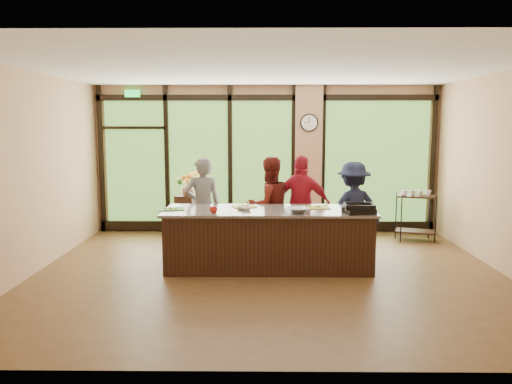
{
  "coord_description": "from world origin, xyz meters",
  "views": [
    {
      "loc": [
        -0.11,
        -7.24,
        2.21
      ],
      "look_at": [
        -0.19,
        0.4,
        1.18
      ],
      "focal_mm": 35.0,
      "sensor_mm": 36.0,
      "label": 1
    }
  ],
  "objects_px": {
    "island_base": "(268,240)",
    "roasting_pan": "(359,211)",
    "flower_stand": "(188,216)",
    "bar_cart": "(416,211)",
    "cook_left": "(203,206)",
    "cook_right": "(353,209)"
  },
  "relations": [
    {
      "from": "island_base",
      "to": "roasting_pan",
      "type": "relative_size",
      "value": 7.34
    },
    {
      "from": "flower_stand",
      "to": "bar_cart",
      "type": "distance_m",
      "value": 4.43
    },
    {
      "from": "cook_left",
      "to": "island_base",
      "type": "bearing_deg",
      "value": 130.74
    },
    {
      "from": "island_base",
      "to": "bar_cart",
      "type": "distance_m",
      "value": 3.41
    },
    {
      "from": "cook_right",
      "to": "bar_cart",
      "type": "xyz_separation_m",
      "value": [
        1.39,
        1.04,
        -0.22
      ]
    },
    {
      "from": "island_base",
      "to": "roasting_pan",
      "type": "bearing_deg",
      "value": -13.96
    },
    {
      "from": "roasting_pan",
      "to": "cook_left",
      "type": "bearing_deg",
      "value": 143.24
    },
    {
      "from": "island_base",
      "to": "flower_stand",
      "type": "bearing_deg",
      "value": 124.81
    },
    {
      "from": "island_base",
      "to": "bar_cart",
      "type": "height_order",
      "value": "bar_cart"
    },
    {
      "from": "island_base",
      "to": "roasting_pan",
      "type": "xyz_separation_m",
      "value": [
        1.32,
        -0.33,
        0.52
      ]
    },
    {
      "from": "roasting_pan",
      "to": "bar_cart",
      "type": "bearing_deg",
      "value": 43.27
    },
    {
      "from": "island_base",
      "to": "flower_stand",
      "type": "height_order",
      "value": "island_base"
    },
    {
      "from": "cook_right",
      "to": "flower_stand",
      "type": "xyz_separation_m",
      "value": [
        -3.02,
        1.43,
        -0.39
      ]
    },
    {
      "from": "cook_right",
      "to": "bar_cart",
      "type": "bearing_deg",
      "value": -157.43
    },
    {
      "from": "cook_left",
      "to": "cook_right",
      "type": "xyz_separation_m",
      "value": [
        2.55,
        0.04,
        -0.04
      ]
    },
    {
      "from": "roasting_pan",
      "to": "flower_stand",
      "type": "height_order",
      "value": "roasting_pan"
    },
    {
      "from": "cook_right",
      "to": "flower_stand",
      "type": "distance_m",
      "value": 3.36
    },
    {
      "from": "island_base",
      "to": "bar_cart",
      "type": "xyz_separation_m",
      "value": [
        2.84,
        1.87,
        0.14
      ]
    },
    {
      "from": "island_base",
      "to": "cook_left",
      "type": "xyz_separation_m",
      "value": [
        -1.1,
        0.79,
        0.4
      ]
    },
    {
      "from": "cook_left",
      "to": "cook_right",
      "type": "height_order",
      "value": "cook_left"
    },
    {
      "from": "bar_cart",
      "to": "flower_stand",
      "type": "bearing_deg",
      "value": -166.76
    },
    {
      "from": "cook_right",
      "to": "roasting_pan",
      "type": "height_order",
      "value": "cook_right"
    }
  ]
}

